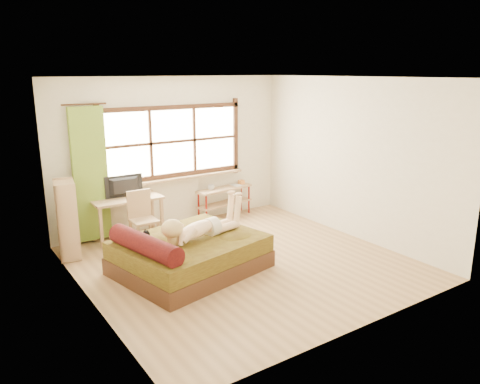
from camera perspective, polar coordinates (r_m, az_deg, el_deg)
floor at (r=7.09m, az=0.33°, el=-8.59°), size 4.50×4.50×0.00m
ceiling at (r=6.52m, az=0.36°, el=13.78°), size 4.50×4.50×0.00m
wall_back at (r=8.59m, az=-8.18°, el=4.79°), size 4.50×0.00×4.50m
wall_front at (r=5.04m, az=14.94°, el=-2.55°), size 4.50×0.00×4.50m
wall_left at (r=5.75m, az=-18.50°, el=-0.71°), size 0.00×4.50×4.50m
wall_right at (r=8.14m, az=13.57°, el=3.98°), size 0.00×4.50×4.50m
window at (r=8.54m, az=-8.13°, el=5.81°), size 2.80×0.16×1.46m
curtain at (r=7.98m, az=-17.79°, el=2.01°), size 0.55×0.10×2.20m
bed at (r=6.75m, az=-6.40°, el=-7.53°), size 2.21×1.91×0.73m
woman at (r=6.63m, az=-4.86°, el=-3.20°), size 1.40×0.66×0.58m
kitten at (r=6.47m, az=-12.25°, el=-5.59°), size 0.31×0.17×0.23m
desk at (r=8.09m, az=-13.59°, el=-1.37°), size 1.16×0.54×0.72m
monitor at (r=8.07m, az=-13.83°, el=0.64°), size 0.65×0.10×0.37m
chair at (r=7.83m, az=-11.89°, el=-2.74°), size 0.41×0.41×0.90m
pipe_shelf at (r=9.11m, az=-1.85°, el=-0.41°), size 1.21×0.46×0.67m
cup at (r=8.90m, az=-3.56°, el=0.57°), size 0.14×0.14×0.10m
book at (r=9.16m, az=-0.86°, el=0.76°), size 0.19×0.24×0.02m
bookshelf at (r=7.56m, az=-20.33°, el=-3.14°), size 0.39×0.56×1.19m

